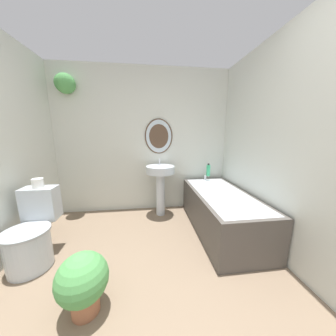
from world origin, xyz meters
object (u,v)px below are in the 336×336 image
object	(u,v)px
toilet_paper_roll	(38,183)
shampoo_bottle	(208,170)
toilet	(33,235)
bathtub	(221,210)
potted_plant	(83,281)
pedestal_sink	(160,179)

from	to	relation	value
toilet_paper_roll	shampoo_bottle	bearing A→B (deg)	19.83
toilet	bathtub	bearing A→B (deg)	9.19
shampoo_bottle	potted_plant	distance (m)	2.29
toilet	shampoo_bottle	distance (m)	2.50
toilet_paper_roll	toilet	bearing A→B (deg)	-90.00
potted_plant	toilet_paper_roll	world-z (taller)	toilet_paper_roll
potted_plant	pedestal_sink	bearing A→B (deg)	65.30
toilet	bathtub	size ratio (longest dim) A/B	0.49
pedestal_sink	shampoo_bottle	distance (m)	0.86
bathtub	toilet_paper_roll	distance (m)	2.27
toilet	potted_plant	distance (m)	0.93
shampoo_bottle	toilet_paper_roll	bearing A→B (deg)	-160.17
potted_plant	shampoo_bottle	bearing A→B (deg)	46.46
pedestal_sink	toilet_paper_roll	xyz separation A→B (m)	(-1.40, -0.71, 0.19)
pedestal_sink	bathtub	xyz separation A→B (m)	(0.80, -0.56, -0.33)
pedestal_sink	potted_plant	bearing A→B (deg)	-114.70
potted_plant	bathtub	bearing A→B (deg)	32.71
pedestal_sink	shampoo_bottle	size ratio (longest dim) A/B	4.29
bathtub	pedestal_sink	bearing A→B (deg)	145.17
bathtub	potted_plant	xyz separation A→B (m)	(-1.50, -0.96, -0.01)
bathtub	toilet_paper_roll	xyz separation A→B (m)	(-2.20, -0.15, 0.52)
pedestal_sink	bathtub	bearing A→B (deg)	-34.83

